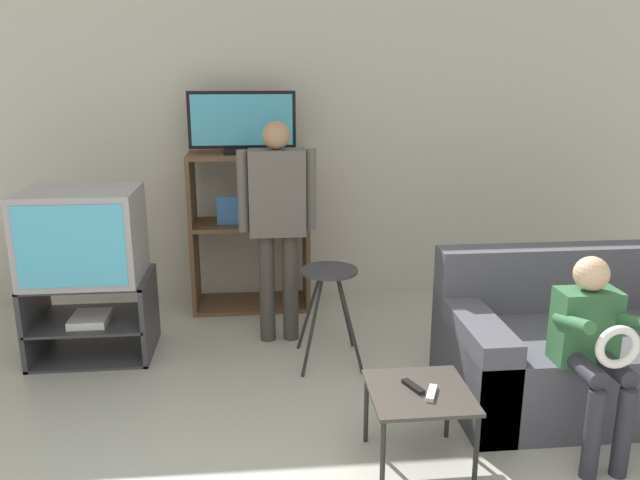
# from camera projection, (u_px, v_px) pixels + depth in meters

# --- Properties ---
(wall_back) EXTENTS (6.40, 0.06, 2.60)m
(wall_back) POSITION_uv_depth(u_px,v_px,m) (286.00, 142.00, 5.11)
(wall_back) COLOR beige
(wall_back) RESTS_ON ground_plane
(tv_stand) EXTENTS (0.78, 0.57, 0.54)m
(tv_stand) POSITION_uv_depth(u_px,v_px,m) (93.00, 317.00, 4.19)
(tv_stand) COLOR #38383D
(tv_stand) RESTS_ON ground_plane
(television_main) EXTENTS (0.73, 0.56, 0.59)m
(television_main) POSITION_uv_depth(u_px,v_px,m) (82.00, 235.00, 4.02)
(television_main) COLOR #9E9EA3
(television_main) RESTS_ON tv_stand
(media_shelf) EXTENTS (0.93, 0.46, 1.25)m
(media_shelf) POSITION_uv_depth(u_px,v_px,m) (250.00, 230.00, 4.96)
(media_shelf) COLOR brown
(media_shelf) RESTS_ON ground_plane
(television_flat) EXTENTS (0.81, 0.20, 0.47)m
(television_flat) POSITION_uv_depth(u_px,v_px,m) (242.00, 124.00, 4.71)
(television_flat) COLOR black
(television_flat) RESTS_ON media_shelf
(folding_stool) EXTENTS (0.41, 0.44, 0.64)m
(folding_stool) POSITION_uv_depth(u_px,v_px,m) (329.00, 286.00, 4.01)
(folding_stool) COLOR black
(folding_stool) RESTS_ON ground_plane
(snack_table) EXTENTS (0.48, 0.48, 0.40)m
(snack_table) POSITION_uv_depth(u_px,v_px,m) (419.00, 399.00, 2.97)
(snack_table) COLOR #38332D
(snack_table) RESTS_ON ground_plane
(remote_control_black) EXTENTS (0.09, 0.15, 0.02)m
(remote_control_black) POSITION_uv_depth(u_px,v_px,m) (413.00, 386.00, 2.97)
(remote_control_black) COLOR black
(remote_control_black) RESTS_ON snack_table
(remote_control_white) EXTENTS (0.09, 0.15, 0.02)m
(remote_control_white) POSITION_uv_depth(u_px,v_px,m) (431.00, 393.00, 2.91)
(remote_control_white) COLOR silver
(remote_control_white) RESTS_ON snack_table
(couch) EXTENTS (1.86, 0.89, 0.84)m
(couch) POSITION_uv_depth(u_px,v_px,m) (606.00, 350.00, 3.63)
(couch) COLOR #4C4C56
(couch) RESTS_ON ground_plane
(person_standing_adult) EXTENTS (0.53, 0.20, 1.55)m
(person_standing_adult) POSITION_uv_depth(u_px,v_px,m) (277.00, 212.00, 4.25)
(person_standing_adult) COLOR #3D3833
(person_standing_adult) RESTS_ON ground_plane
(person_seated_child) EXTENTS (0.33, 0.43, 1.00)m
(person_seated_child) POSITION_uv_depth(u_px,v_px,m) (593.00, 341.00, 3.02)
(person_seated_child) COLOR #2D2D38
(person_seated_child) RESTS_ON ground_plane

